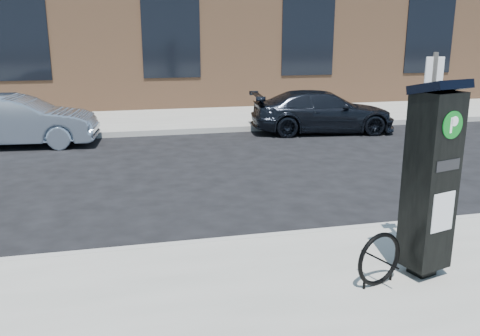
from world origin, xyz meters
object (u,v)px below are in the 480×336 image
object	(u,v)px
sign_pole	(426,161)
car_silver	(16,121)
parking_kiosk	(431,178)
bike_rack	(379,259)
car_dark	(323,112)

from	to	relation	value
sign_pole	car_silver	xyz separation A→B (m)	(-5.95, 8.50, -0.71)
parking_kiosk	bike_rack	size ratio (longest dim) A/B	3.64
parking_kiosk	car_silver	bearing A→B (deg)	107.49
parking_kiosk	car_dark	world-z (taller)	parking_kiosk
bike_rack	parking_kiosk	bearing A→B (deg)	-5.98
sign_pole	bike_rack	xyz separation A→B (m)	(-0.80, -0.52, -0.91)
car_silver	bike_rack	bearing A→B (deg)	-145.18
bike_rack	car_dark	size ratio (longest dim) A/B	0.15
car_silver	car_dark	xyz separation A→B (m)	(8.20, 0.00, -0.05)
car_dark	parking_kiosk	bearing A→B (deg)	171.72
parking_kiosk	car_dark	distance (m)	9.25
bike_rack	car_silver	size ratio (longest dim) A/B	0.15
car_dark	sign_pole	bearing A→B (deg)	172.22
parking_kiosk	car_silver	distance (m)	10.62
bike_rack	car_dark	xyz separation A→B (m)	(3.04, 9.02, 0.15)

